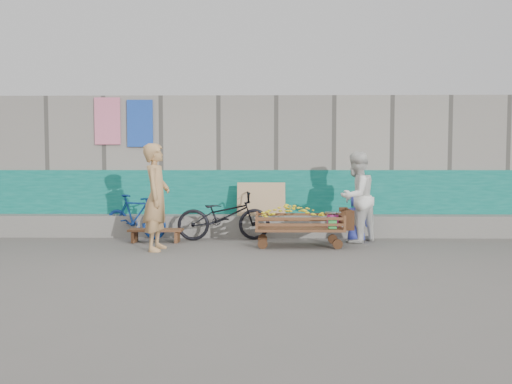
{
  "coord_description": "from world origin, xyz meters",
  "views": [
    {
      "loc": [
        0.32,
        -7.23,
        1.44
      ],
      "look_at": [
        0.21,
        1.2,
        1.0
      ],
      "focal_mm": 32.0,
      "sensor_mm": 36.0,
      "label": 1
    }
  ],
  "objects_px": {
    "vendor_man": "(157,197)",
    "bicycle_blue": "(135,217)",
    "bicycle_dark": "(224,216)",
    "bench": "(156,232)",
    "child": "(356,218)",
    "banana_cart": "(297,219)",
    "woman": "(356,197)"
  },
  "relations": [
    {
      "from": "woman",
      "to": "child",
      "type": "bearing_deg",
      "value": 46.82
    },
    {
      "from": "woman",
      "to": "child",
      "type": "height_order",
      "value": "woman"
    },
    {
      "from": "bench",
      "to": "bicycle_dark",
      "type": "relative_size",
      "value": 0.56
    },
    {
      "from": "banana_cart",
      "to": "bicycle_dark",
      "type": "distance_m",
      "value": 1.58
    },
    {
      "from": "woman",
      "to": "child",
      "type": "relative_size",
      "value": 1.9
    },
    {
      "from": "bench",
      "to": "bicycle_blue",
      "type": "xyz_separation_m",
      "value": [
        -0.54,
        0.5,
        0.26
      ]
    },
    {
      "from": "bench",
      "to": "vendor_man",
      "type": "xyz_separation_m",
      "value": [
        0.22,
        -0.85,
        0.75
      ]
    },
    {
      "from": "woman",
      "to": "vendor_man",
      "type": "bearing_deg",
      "value": -29.05
    },
    {
      "from": "bench",
      "to": "child",
      "type": "relative_size",
      "value": 1.12
    },
    {
      "from": "banana_cart",
      "to": "bicycle_blue",
      "type": "xyz_separation_m",
      "value": [
        -3.25,
        0.91,
        -0.06
      ]
    },
    {
      "from": "woman",
      "to": "bicycle_blue",
      "type": "bearing_deg",
      "value": -48.62
    },
    {
      "from": "banana_cart",
      "to": "bicycle_dark",
      "type": "bearing_deg",
      "value": 153.37
    },
    {
      "from": "bicycle_blue",
      "to": "bicycle_dark",
      "type": "bearing_deg",
      "value": -73.89
    },
    {
      "from": "banana_cart",
      "to": "child",
      "type": "xyz_separation_m",
      "value": [
        1.18,
        0.48,
        -0.04
      ]
    },
    {
      "from": "bench",
      "to": "bicycle_dark",
      "type": "bearing_deg",
      "value": 12.76
    },
    {
      "from": "vendor_man",
      "to": "bicycle_blue",
      "type": "relative_size",
      "value": 1.25
    },
    {
      "from": "banana_cart",
      "to": "woman",
      "type": "distance_m",
      "value": 1.33
    },
    {
      "from": "vendor_man",
      "to": "woman",
      "type": "xyz_separation_m",
      "value": [
        3.68,
        0.93,
        -0.06
      ]
    },
    {
      "from": "child",
      "to": "bicycle_blue",
      "type": "bearing_deg",
      "value": -5.54
    },
    {
      "from": "banana_cart",
      "to": "woman",
      "type": "relative_size",
      "value": 1.0
    },
    {
      "from": "banana_cart",
      "to": "vendor_man",
      "type": "height_order",
      "value": "vendor_man"
    },
    {
      "from": "woman",
      "to": "bicycle_dark",
      "type": "distance_m",
      "value": 2.64
    },
    {
      "from": "vendor_man",
      "to": "bicycle_blue",
      "type": "height_order",
      "value": "vendor_man"
    },
    {
      "from": "banana_cart",
      "to": "vendor_man",
      "type": "relative_size",
      "value": 0.94
    },
    {
      "from": "banana_cart",
      "to": "woman",
      "type": "bearing_deg",
      "value": 22.38
    },
    {
      "from": "bench",
      "to": "child",
      "type": "height_order",
      "value": "child"
    },
    {
      "from": "bench",
      "to": "woman",
      "type": "bearing_deg",
      "value": 1.07
    },
    {
      "from": "bench",
      "to": "bicycle_blue",
      "type": "bearing_deg",
      "value": 137.23
    },
    {
      "from": "vendor_man",
      "to": "child",
      "type": "height_order",
      "value": "vendor_man"
    },
    {
      "from": "banana_cart",
      "to": "child",
      "type": "distance_m",
      "value": 1.27
    },
    {
      "from": "bicycle_dark",
      "to": "bench",
      "type": "bearing_deg",
      "value": 96.3
    },
    {
      "from": "banana_cart",
      "to": "bench",
      "type": "relative_size",
      "value": 1.69
    }
  ]
}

